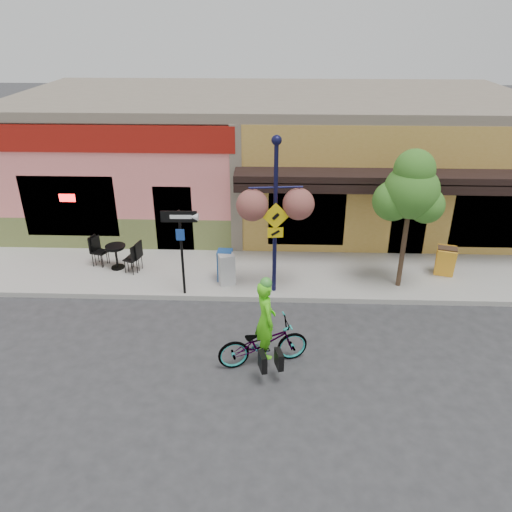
{
  "coord_description": "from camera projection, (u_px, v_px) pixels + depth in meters",
  "views": [
    {
      "loc": [
        0.14,
        -11.17,
        7.19
      ],
      "look_at": [
        -0.28,
        0.5,
        1.4
      ],
      "focal_mm": 35.0,
      "sensor_mm": 36.0,
      "label": 1
    }
  ],
  "objects": [
    {
      "name": "sidewalk",
      "position": [
        267.0,
        274.0,
        14.96
      ],
      "size": [
        24.0,
        3.0,
        0.15
      ],
      "primitive_type": "cube",
      "color": "#9E9B93",
      "rests_on": "ground"
    },
    {
      "name": "lamp_post",
      "position": [
        275.0,
        218.0,
        12.97
      ],
      "size": [
        1.43,
        0.7,
        4.33
      ],
      "primitive_type": null,
      "rotation": [
        0.0,
        0.0,
        0.11
      ],
      "color": "#101135",
      "rests_on": "sidewalk"
    },
    {
      "name": "ground",
      "position": [
        266.0,
        312.0,
        13.2
      ],
      "size": [
        90.0,
        90.0,
        0.0
      ],
      "primitive_type": "plane",
      "color": "#2D2D30",
      "rests_on": "ground"
    },
    {
      "name": "bicycle",
      "position": [
        263.0,
        343.0,
        11.07
      ],
      "size": [
        2.16,
        1.25,
        1.07
      ],
      "primitive_type": "imported",
      "rotation": [
        0.0,
        0.0,
        1.85
      ],
      "color": "maroon",
      "rests_on": "ground"
    },
    {
      "name": "cyclist_rider",
      "position": [
        265.0,
        329.0,
        10.9
      ],
      "size": [
        0.6,
        0.76,
        1.83
      ],
      "primitive_type": "imported",
      "rotation": [
        0.0,
        0.0,
        1.85
      ],
      "color": "#53E317",
      "rests_on": "ground"
    },
    {
      "name": "curb",
      "position": [
        266.0,
        299.0,
        13.66
      ],
      "size": [
        24.0,
        0.12,
        0.15
      ],
      "primitive_type": "cube",
      "color": "#A8A59E",
      "rests_on": "ground"
    },
    {
      "name": "newspaper_box_blue",
      "position": [
        225.0,
        265.0,
        14.27
      ],
      "size": [
        0.44,
        0.4,
        0.93
      ],
      "primitive_type": null,
      "rotation": [
        0.0,
        0.0,
        -0.06
      ],
      "color": "navy",
      "rests_on": "sidewalk"
    },
    {
      "name": "newspaper_box_grey",
      "position": [
        226.0,
        269.0,
        14.07
      ],
      "size": [
        0.53,
        0.51,
        0.92
      ],
      "primitive_type": null,
      "rotation": [
        0.0,
        0.0,
        0.33
      ],
      "color": "#B5B5B5",
      "rests_on": "sidewalk"
    },
    {
      "name": "sandwich_board",
      "position": [
        445.0,
        264.0,
        14.38
      ],
      "size": [
        0.62,
        0.52,
        0.89
      ],
      "primitive_type": null,
      "rotation": [
        0.0,
        0.0,
        -0.27
      ],
      "color": "gold",
      "rests_on": "sidewalk"
    },
    {
      "name": "cafe_set_right",
      "position": [
        116.0,
        255.0,
        14.91
      ],
      "size": [
        1.69,
        1.3,
        0.91
      ],
      "primitive_type": null,
      "rotation": [
        0.0,
        0.0,
        -0.41
      ],
      "color": "black",
      "rests_on": "sidewalk"
    },
    {
      "name": "cafe_set_left",
      "position": [
        116.0,
        253.0,
        14.93
      ],
      "size": [
        1.75,
        1.18,
        0.96
      ],
      "primitive_type": null,
      "rotation": [
        0.0,
        0.0,
        -0.25
      ],
      "color": "black",
      "rests_on": "sidewalk"
    },
    {
      "name": "building",
      "position": [
        270.0,
        154.0,
        18.92
      ],
      "size": [
        18.2,
        8.2,
        4.5
      ],
      "primitive_type": null,
      "color": "#F37C78",
      "rests_on": "ground"
    },
    {
      "name": "one_way_sign",
      "position": [
        182.0,
        253.0,
        13.24
      ],
      "size": [
        0.94,
        0.23,
        2.45
      ],
      "primitive_type": null,
      "rotation": [
        0.0,
        0.0,
        0.03
      ],
      "color": "black",
      "rests_on": "sidewalk"
    },
    {
      "name": "street_tree",
      "position": [
        407.0,
        221.0,
        13.31
      ],
      "size": [
        1.7,
        1.7,
        3.96
      ],
      "primitive_type": null,
      "rotation": [
        0.0,
        0.0,
        0.11
      ],
      "color": "#3D7A26",
      "rests_on": "sidewalk"
    }
  ]
}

